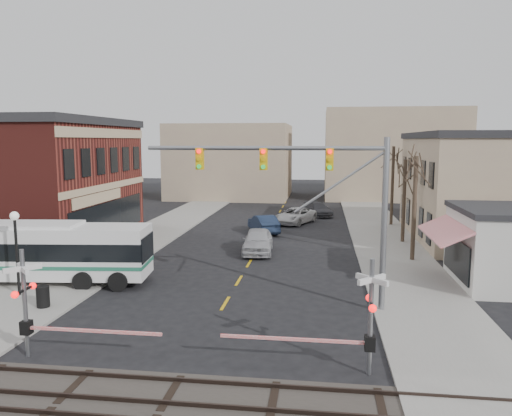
{
  "coord_description": "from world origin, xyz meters",
  "views": [
    {
      "loc": [
        4.54,
        -20.93,
        7.85
      ],
      "look_at": [
        0.34,
        10.82,
        3.5
      ],
      "focal_mm": 35.0,
      "sensor_mm": 36.0,
      "label": 1
    }
  ],
  "objects": [
    {
      "name": "sidewalk_west",
      "position": [
        -9.5,
        20.0,
        0.06
      ],
      "size": [
        5.0,
        60.0,
        0.12
      ],
      "primitive_type": "cube",
      "color": "gray",
      "rests_on": "ground"
    },
    {
      "name": "rr_crossing_east",
      "position": [
        5.81,
        -4.62,
        1.97
      ],
      "size": [
        5.6,
        1.36,
        4.0
      ],
      "color": "gray",
      "rests_on": "ground"
    },
    {
      "name": "traffic_signal_mast",
      "position": [
        4.38,
        1.87,
        5.8
      ],
      "size": [
        11.11,
        0.3,
        8.0
      ],
      "color": "gray",
      "rests_on": "ground"
    },
    {
      "name": "tree_east_b",
      "position": [
        10.8,
        18.0,
        3.27
      ],
      "size": [
        0.28,
        0.28,
        6.3
      ],
      "color": "#382B21",
      "rests_on": "sidewalk_east"
    },
    {
      "name": "rail_tracks",
      "position": [
        0.0,
        -8.0,
        0.12
      ],
      "size": [
        160.0,
        3.91,
        0.14
      ],
      "color": "#2D231E",
      "rests_on": "ground"
    },
    {
      "name": "pedestrian_far",
      "position": [
        -10.66,
        8.45,
        0.98
      ],
      "size": [
        1.05,
        1.0,
        1.72
      ],
      "primitive_type": "imported",
      "rotation": [
        0.0,
        0.0,
        0.58
      ],
      "color": "#393964",
      "rests_on": "sidewalk_west"
    },
    {
      "name": "sidewalk_east",
      "position": [
        9.5,
        20.0,
        0.06
      ],
      "size": [
        5.0,
        60.0,
        0.12
      ],
      "primitive_type": "cube",
      "color": "gray",
      "rests_on": "ground"
    },
    {
      "name": "transit_bus",
      "position": [
        -11.03,
        4.03,
        1.82
      ],
      "size": [
        12.7,
        4.01,
        3.21
      ],
      "color": "silver",
      "rests_on": "ground"
    },
    {
      "name": "ballast_strip",
      "position": [
        0.0,
        -8.0,
        0.03
      ],
      "size": [
        160.0,
        5.0,
        0.06
      ],
      "primitive_type": "cube",
      "color": "#332D28",
      "rests_on": "ground"
    },
    {
      "name": "tree_east_c",
      "position": [
        11.0,
        26.0,
        3.72
      ],
      "size": [
        0.28,
        0.28,
        7.2
      ],
      "color": "#382B21",
      "rests_on": "sidewalk_east"
    },
    {
      "name": "pedestrian_near",
      "position": [
        -9.1,
        4.98,
        0.94
      ],
      "size": [
        0.41,
        0.61,
        1.64
      ],
      "primitive_type": "imported",
      "rotation": [
        0.0,
        0.0,
        1.6
      ],
      "color": "#62554F",
      "rests_on": "sidewalk_west"
    },
    {
      "name": "car_d",
      "position": [
        4.22,
        31.28,
        0.68
      ],
      "size": [
        3.54,
        5.04,
        1.35
      ],
      "primitive_type": "imported",
      "rotation": [
        0.0,
        0.0,
        0.39
      ],
      "color": "#424248",
      "rests_on": "ground"
    },
    {
      "name": "street_lamp",
      "position": [
        -10.5,
        1.63,
        3.16
      ],
      "size": [
        0.44,
        0.44,
        4.25
      ],
      "color": "black",
      "rests_on": "sidewalk_west"
    },
    {
      "name": "car_c",
      "position": [
        2.1,
        26.08,
        0.74
      ],
      "size": [
        4.35,
        5.87,
        1.48
      ],
      "primitive_type": "imported",
      "rotation": [
        0.0,
        0.0,
        -0.4
      ],
      "color": "silver",
      "rests_on": "ground"
    },
    {
      "name": "ground",
      "position": [
        0.0,
        0.0,
        0.0
      ],
      "size": [
        160.0,
        160.0,
        0.0
      ],
      "primitive_type": "plane",
      "color": "black",
      "rests_on": "ground"
    },
    {
      "name": "car_a",
      "position": [
        0.16,
        13.13,
        0.85
      ],
      "size": [
        2.36,
        5.14,
        1.71
      ],
      "primitive_type": "imported",
      "rotation": [
        0.0,
        0.0,
        0.07
      ],
      "color": "#A5A5AA",
      "rests_on": "ground"
    },
    {
      "name": "rr_crossing_west",
      "position": [
        -5.6,
        -4.8,
        1.97
      ],
      "size": [
        5.6,
        1.36,
        4.0
      ],
      "color": "gray",
      "rests_on": "ground"
    },
    {
      "name": "car_b",
      "position": [
        -0.34,
        20.88,
        0.77
      ],
      "size": [
        3.34,
        4.96,
        1.55
      ],
      "primitive_type": "imported",
      "rotation": [
        0.0,
        0.0,
        3.54
      ],
      "color": "#172239",
      "rests_on": "ground"
    },
    {
      "name": "trash_bin",
      "position": [
        -8.29,
        0.07,
        0.61
      ],
      "size": [
        0.6,
        0.6,
        0.98
      ],
      "primitive_type": "cylinder",
      "color": "black",
      "rests_on": "sidewalk_west"
    },
    {
      "name": "tree_east_a",
      "position": [
        10.5,
        12.0,
        3.5
      ],
      "size": [
        0.28,
        0.28,
        6.75
      ],
      "color": "#382B21",
      "rests_on": "sidewalk_east"
    }
  ]
}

